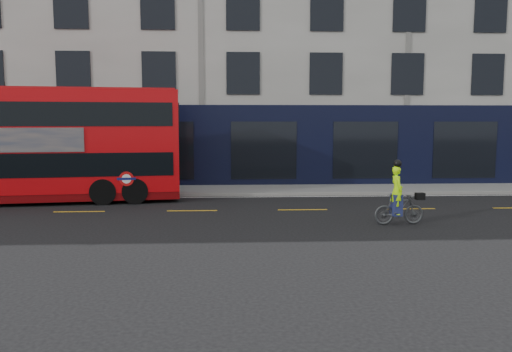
{
  "coord_description": "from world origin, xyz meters",
  "views": [
    {
      "loc": [
        1.43,
        -16.27,
        3.17
      ],
      "look_at": [
        2.32,
        1.82,
        1.21
      ],
      "focal_mm": 35.0,
      "sensor_mm": 36.0,
      "label": 1
    }
  ],
  "objects": [
    {
      "name": "pavement",
      "position": [
        0.0,
        6.5,
        0.06
      ],
      "size": [
        60.0,
        3.0,
        0.12
      ],
      "primitive_type": "cube",
      "color": "gray",
      "rests_on": "ground"
    },
    {
      "name": "ground",
      "position": [
        0.0,
        0.0,
        0.0
      ],
      "size": [
        120.0,
        120.0,
        0.0
      ],
      "primitive_type": "plane",
      "color": "black",
      "rests_on": "ground"
    },
    {
      "name": "building_terrace",
      "position": [
        0.0,
        12.94,
        7.49
      ],
      "size": [
        50.0,
        10.07,
        15.0
      ],
      "color": "beige",
      "rests_on": "ground"
    },
    {
      "name": "cyclist",
      "position": [
        6.59,
        -1.24,
        0.67
      ],
      "size": [
        1.61,
        0.58,
        2.03
      ],
      "rotation": [
        0.0,
        0.0,
        0.08
      ],
      "color": "#424547",
      "rests_on": "ground"
    },
    {
      "name": "kerb",
      "position": [
        0.0,
        5.0,
        0.07
      ],
      "size": [
        60.0,
        0.12,
        0.13
      ],
      "primitive_type": "cube",
      "color": "gray",
      "rests_on": "ground"
    },
    {
      "name": "road_edge_line",
      "position": [
        0.0,
        4.7,
        0.0
      ],
      "size": [
        58.0,
        0.1,
        0.01
      ],
      "primitive_type": "cube",
      "color": "silver",
      "rests_on": "ground"
    },
    {
      "name": "lane_dashes",
      "position": [
        0.0,
        1.5,
        0.0
      ],
      "size": [
        58.0,
        0.12,
        0.01
      ],
      "primitive_type": null,
      "color": "gold",
      "rests_on": "ground"
    },
    {
      "name": "bus",
      "position": [
        -6.23,
        3.8,
        2.3
      ],
      "size": [
        11.34,
        3.89,
        4.49
      ],
      "rotation": [
        0.0,
        0.0,
        0.13
      ],
      "color": "red",
      "rests_on": "ground"
    }
  ]
}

